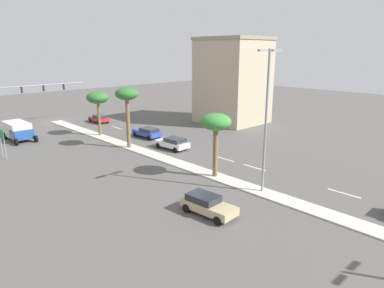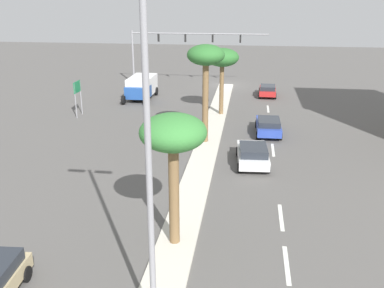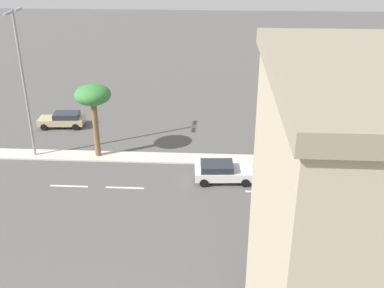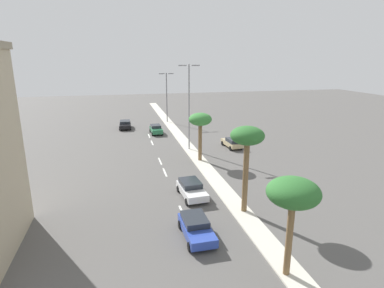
% 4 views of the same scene
% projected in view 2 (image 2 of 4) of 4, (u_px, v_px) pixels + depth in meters
% --- Properties ---
extents(ground_plane, '(160.00, 160.00, 0.00)m').
position_uv_depth(ground_plane, '(182.00, 226.00, 21.09)').
color(ground_plane, '#565451').
extents(lane_stripe_left, '(0.20, 2.80, 0.01)m').
position_uv_depth(lane_stripe_left, '(266.00, 93.00, 49.50)').
color(lane_stripe_left, silver).
rests_on(lane_stripe_left, ground).
extents(lane_stripe_center, '(0.20, 2.80, 0.01)m').
position_uv_depth(lane_stripe_center, '(268.00, 109.00, 42.61)').
color(lane_stripe_center, silver).
rests_on(lane_stripe_center, ground).
extents(lane_stripe_rear, '(0.20, 2.80, 0.01)m').
position_uv_depth(lane_stripe_rear, '(273.00, 150.00, 31.38)').
color(lane_stripe_rear, silver).
rests_on(lane_stripe_rear, ground).
extents(lane_stripe_mid, '(0.20, 2.80, 0.01)m').
position_uv_depth(lane_stripe_mid, '(281.00, 217.00, 21.90)').
color(lane_stripe_mid, silver).
rests_on(lane_stripe_mid, ground).
extents(lane_stripe_far, '(0.20, 2.80, 0.01)m').
position_uv_depth(lane_stripe_far, '(287.00, 265.00, 18.04)').
color(lane_stripe_far, silver).
rests_on(lane_stripe_far, ground).
extents(traffic_signal_gantry, '(16.95, 0.53, 6.65)m').
position_uv_depth(traffic_signal_gantry, '(170.00, 48.00, 52.58)').
color(traffic_signal_gantry, gray).
rests_on(traffic_signal_gantry, ground).
extents(directional_road_sign, '(0.10, 1.48, 3.30)m').
position_uv_depth(directional_road_sign, '(78.00, 91.00, 39.34)').
color(directional_road_sign, gray).
rests_on(directional_road_sign, ground).
extents(palm_tree_trailing, '(3.04, 3.04, 6.13)m').
position_uv_depth(palm_tree_trailing, '(222.00, 59.00, 38.81)').
color(palm_tree_trailing, brown).
rests_on(palm_tree_trailing, median_curb).
extents(palm_tree_center, '(2.75, 2.75, 7.33)m').
position_uv_depth(palm_tree_center, '(206.00, 60.00, 30.85)').
color(palm_tree_center, brown).
rests_on(palm_tree_center, median_curb).
extents(palm_tree_front, '(2.86, 2.86, 6.04)m').
position_uv_depth(palm_tree_front, '(173.00, 137.00, 17.88)').
color(palm_tree_front, brown).
rests_on(palm_tree_front, median_curb).
extents(street_lamp_near, '(2.90, 0.24, 11.71)m').
position_uv_depth(street_lamp_near, '(148.00, 139.00, 12.38)').
color(street_lamp_near, gray).
rests_on(street_lamp_near, median_curb).
extents(sedan_red_mid, '(2.00, 4.07, 1.30)m').
position_uv_depth(sedan_red_mid, '(268.00, 90.00, 47.70)').
color(sedan_red_mid, red).
rests_on(sedan_red_mid, ground).
extents(sedan_blue_far, '(2.09, 4.43, 1.39)m').
position_uv_depth(sedan_blue_far, '(268.00, 125.00, 34.69)').
color(sedan_blue_far, '#2D47AD').
rests_on(sedan_blue_far, ground).
extents(sedan_white_leading, '(2.31, 4.45, 1.44)m').
position_uv_depth(sedan_white_leading, '(253.00, 154.00, 28.43)').
color(sedan_white_leading, silver).
rests_on(sedan_white_leading, ground).
extents(box_truck, '(2.71, 6.01, 2.37)m').
position_uv_depth(box_truck, '(141.00, 87.00, 46.34)').
color(box_truck, '#234C99').
rests_on(box_truck, ground).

